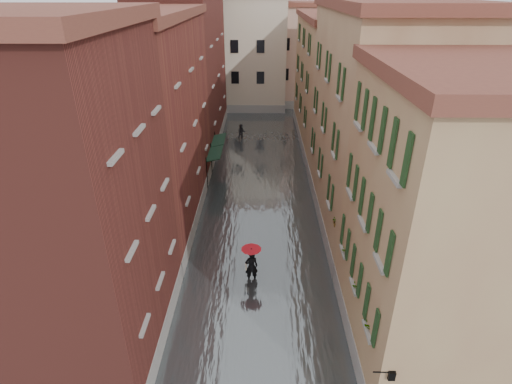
{
  "coord_description": "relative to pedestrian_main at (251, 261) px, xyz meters",
  "views": [
    {
      "loc": [
        0.14,
        -14.73,
        14.01
      ],
      "look_at": [
        -0.15,
        6.71,
        3.0
      ],
      "focal_mm": 28.0,
      "sensor_mm": 36.0,
      "label": 1
    }
  ],
  "objects": [
    {
      "name": "ground",
      "position": [
        0.33,
        -2.12,
        -1.28
      ],
      "size": [
        120.0,
        120.0,
        0.0
      ],
      "primitive_type": "plane",
      "color": "#5B5B5E",
      "rests_on": "ground"
    },
    {
      "name": "floodwater",
      "position": [
        0.33,
        10.88,
        -1.18
      ],
      "size": [
        10.0,
        60.0,
        0.2
      ],
      "primitive_type": "cube",
      "color": "#4F5558",
      "rests_on": "ground"
    },
    {
      "name": "building_left_near",
      "position": [
        -6.67,
        -4.12,
        5.22
      ],
      "size": [
        6.0,
        8.0,
        13.0
      ],
      "primitive_type": "cube",
      "color": "maroon",
      "rests_on": "ground"
    },
    {
      "name": "building_left_mid",
      "position": [
        -6.67,
        6.88,
        4.97
      ],
      "size": [
        6.0,
        14.0,
        12.5
      ],
      "primitive_type": "cube",
      "color": "brown",
      "rests_on": "ground"
    },
    {
      "name": "building_left_far",
      "position": [
        -6.67,
        21.88,
        5.72
      ],
      "size": [
        6.0,
        16.0,
        14.0
      ],
      "primitive_type": "cube",
      "color": "maroon",
      "rests_on": "ground"
    },
    {
      "name": "building_right_near",
      "position": [
        7.33,
        -4.12,
        4.47
      ],
      "size": [
        6.0,
        8.0,
        11.5
      ],
      "primitive_type": "cube",
      "color": "#9F7252",
      "rests_on": "ground"
    },
    {
      "name": "building_right_mid",
      "position": [
        7.33,
        6.88,
        5.22
      ],
      "size": [
        6.0,
        14.0,
        13.0
      ],
      "primitive_type": "cube",
      "color": "tan",
      "rests_on": "ground"
    },
    {
      "name": "building_right_far",
      "position": [
        7.33,
        21.88,
        4.47
      ],
      "size": [
        6.0,
        16.0,
        11.5
      ],
      "primitive_type": "cube",
      "color": "#9F7252",
      "rests_on": "ground"
    },
    {
      "name": "building_end_cream",
      "position": [
        -2.67,
        35.88,
        5.22
      ],
      "size": [
        12.0,
        9.0,
        13.0
      ],
      "primitive_type": "cube",
      "color": "beige",
      "rests_on": "ground"
    },
    {
      "name": "building_end_pink",
      "position": [
        6.33,
        37.88,
        4.72
      ],
      "size": [
        10.0,
        9.0,
        12.0
      ],
      "primitive_type": "cube",
      "color": "tan",
      "rests_on": "ground"
    },
    {
      "name": "awning_near",
      "position": [
        -3.15,
        12.01,
        1.19
      ],
      "size": [
        1.09,
        2.98,
        2.8
      ],
      "color": "#153020",
      "rests_on": "ground"
    },
    {
      "name": "awning_far",
      "position": [
        -3.15,
        15.05,
        1.19
      ],
      "size": [
        1.09,
        2.99,
        2.8
      ],
      "color": "#153020",
      "rests_on": "ground"
    },
    {
      "name": "wall_lantern",
      "position": [
        4.67,
        -8.12,
        1.73
      ],
      "size": [
        0.71,
        0.22,
        0.35
      ],
      "color": "black",
      "rests_on": "ground"
    },
    {
      "name": "window_planters",
      "position": [
        4.45,
        -2.88,
        2.23
      ],
      "size": [
        0.59,
        8.07,
        0.84
      ],
      "color": "brown",
      "rests_on": "ground"
    },
    {
      "name": "pedestrian_main",
      "position": [
        0.0,
        0.0,
        0.0
      ],
      "size": [
        1.06,
        1.06,
        2.06
      ],
      "color": "black",
      "rests_on": "ground"
    },
    {
      "name": "pedestrian_far",
      "position": [
        -1.53,
        22.02,
        -0.43
      ],
      "size": [
        0.94,
        0.8,
        1.7
      ],
      "primitive_type": "imported",
      "rotation": [
        0.0,
        0.0,
        0.2
      ],
      "color": "black",
      "rests_on": "ground"
    }
  ]
}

